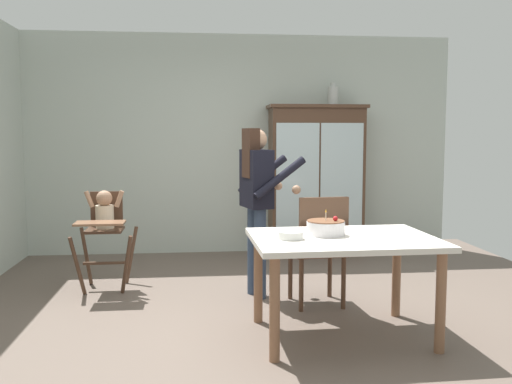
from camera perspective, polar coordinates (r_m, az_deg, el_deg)
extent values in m
plane|color=#66564C|center=(4.66, 0.85, -12.59)|extent=(6.24, 6.24, 0.00)
cube|color=beige|center=(7.04, -1.67, 4.83)|extent=(5.32, 0.06, 2.70)
cube|color=#4C3323|center=(6.94, 6.09, 1.03)|extent=(1.13, 0.42, 1.79)
cube|color=#4C3323|center=(6.92, 6.17, 8.60)|extent=(1.19, 0.48, 0.04)
cube|color=silver|center=(6.67, 4.24, 1.62)|extent=(0.51, 0.01, 1.25)
cube|color=silver|center=(6.78, 8.69, 1.64)|extent=(0.51, 0.01, 1.25)
cube|color=#4C3323|center=(6.93, 6.10, 1.77)|extent=(1.05, 0.36, 0.02)
cylinder|color=#B2B7B2|center=(6.97, 7.83, 9.63)|extent=(0.13, 0.13, 0.22)
cylinder|color=#B2B7B2|center=(6.98, 7.85, 10.73)|extent=(0.07, 0.07, 0.05)
cylinder|color=#4C3323|center=(5.42, -17.68, -7.17)|extent=(0.13, 0.14, 0.56)
cylinder|color=#4C3323|center=(5.35, -13.02, -7.20)|extent=(0.14, 0.13, 0.56)
cylinder|color=#4C3323|center=(5.84, -16.84, -6.21)|extent=(0.14, 0.13, 0.56)
cylinder|color=#4C3323|center=(5.78, -12.52, -6.22)|extent=(0.13, 0.14, 0.56)
cube|color=#4C3323|center=(5.60, -15.01, -6.97)|extent=(0.42, 0.04, 0.02)
cube|color=#4C3323|center=(5.54, -15.10, -3.73)|extent=(0.34, 0.34, 0.02)
cube|color=#4C3323|center=(5.66, -14.91, -1.65)|extent=(0.31, 0.03, 0.34)
cube|color=brown|center=(5.26, -15.56, -3.06)|extent=(0.44, 0.24, 0.02)
cylinder|color=beige|center=(5.54, -15.10, -2.44)|extent=(0.17, 0.17, 0.22)
sphere|color=tan|center=(5.52, -15.15, -0.62)|extent=(0.15, 0.15, 0.15)
cylinder|color=tan|center=(5.54, -16.58, -0.71)|extent=(0.10, 0.04, 0.17)
cylinder|color=tan|center=(5.50, -13.70, -0.68)|extent=(0.10, 0.04, 0.17)
cylinder|color=#33425B|center=(5.07, 0.41, -6.28)|extent=(0.11, 0.11, 0.82)
cylinder|color=#33425B|center=(5.22, -0.28, -5.91)|extent=(0.11, 0.11, 0.82)
cube|color=black|center=(5.05, 0.06, 1.37)|extent=(0.29, 0.40, 0.52)
cube|color=white|center=(5.09, 1.15, 1.40)|extent=(0.02, 0.06, 0.49)
sphere|color=tan|center=(5.03, 0.06, 5.35)|extent=(0.19, 0.19, 0.19)
cube|color=#382319|center=(5.02, -0.52, 3.97)|extent=(0.15, 0.22, 0.44)
cylinder|color=black|center=(4.91, 2.43, 1.45)|extent=(0.49, 0.20, 0.37)
sphere|color=tan|center=(4.99, 4.11, 0.23)|extent=(0.08, 0.08, 0.08)
cylinder|color=black|center=(5.28, 0.69, 1.76)|extent=(0.49, 0.20, 0.37)
sphere|color=tan|center=(5.36, 2.27, 0.63)|extent=(0.08, 0.08, 0.08)
cube|color=silver|center=(4.12, 8.85, -4.78)|extent=(1.34, 1.00, 0.04)
cylinder|color=brown|center=(3.71, 1.90, -11.80)|extent=(0.07, 0.07, 0.70)
cylinder|color=brown|center=(4.05, 18.24, -10.59)|extent=(0.07, 0.07, 0.70)
cylinder|color=brown|center=(4.46, 0.22, -8.76)|extent=(0.07, 0.07, 0.70)
cylinder|color=brown|center=(4.74, 14.07, -8.05)|extent=(0.07, 0.07, 0.70)
cylinder|color=white|center=(4.16, 7.09, -3.67)|extent=(0.28, 0.28, 0.10)
cylinder|color=brown|center=(4.15, 7.10, -2.93)|extent=(0.27, 0.27, 0.01)
cylinder|color=#F2E5CC|center=(4.15, 7.10, -2.47)|extent=(0.01, 0.01, 0.06)
cone|color=yellow|center=(4.14, 7.11, -1.89)|extent=(0.02, 0.02, 0.02)
sphere|color=red|center=(4.13, 8.06, -2.68)|extent=(0.04, 0.04, 0.04)
cylinder|color=silver|center=(3.98, 3.54, -4.39)|extent=(0.18, 0.18, 0.05)
cylinder|color=#4C3323|center=(5.21, 7.50, -8.09)|extent=(0.04, 0.04, 0.45)
cylinder|color=#4C3323|center=(5.11, 3.51, -8.33)|extent=(0.04, 0.04, 0.45)
cylinder|color=#4C3323|center=(4.87, 8.87, -9.09)|extent=(0.04, 0.04, 0.45)
cylinder|color=#4C3323|center=(4.76, 4.61, -9.39)|extent=(0.04, 0.04, 0.45)
cube|color=brown|center=(4.93, 6.15, -6.01)|extent=(0.48, 0.48, 0.03)
cube|color=#4C3323|center=(4.69, 6.89, -3.45)|extent=(0.42, 0.07, 0.48)
cylinder|color=#4C3323|center=(4.75, 9.08, -3.36)|extent=(0.03, 0.03, 0.48)
cylinder|color=#4C3323|center=(4.64, 4.65, -3.53)|extent=(0.03, 0.03, 0.48)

